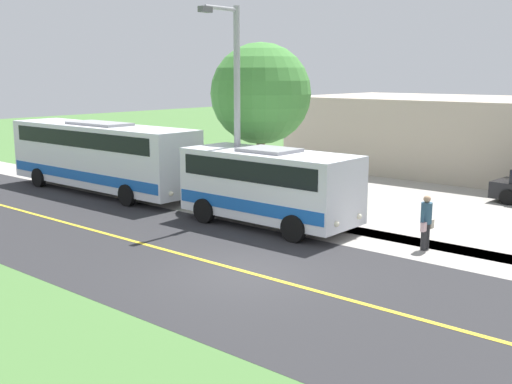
{
  "coord_description": "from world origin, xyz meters",
  "views": [
    {
      "loc": [
        12.21,
        10.73,
        5.38
      ],
      "look_at": [
        -3.5,
        -2.62,
        1.4
      ],
      "focal_mm": 43.43,
      "sensor_mm": 36.0,
      "label": 1
    }
  ],
  "objects_px": {
    "shuttle_bus_front": "(269,183)",
    "transit_bus_rear": "(101,154)",
    "street_light_pole": "(235,103)",
    "commercial_building": "(512,138)",
    "pedestrian_with_bags": "(426,221)",
    "tree_curbside": "(261,94)"
  },
  "relations": [
    {
      "from": "shuttle_bus_front",
      "to": "transit_bus_rear",
      "type": "height_order",
      "value": "transit_bus_rear"
    },
    {
      "from": "street_light_pole",
      "to": "commercial_building",
      "type": "relative_size",
      "value": 0.34
    },
    {
      "from": "transit_bus_rear",
      "to": "shuttle_bus_front",
      "type": "bearing_deg",
      "value": 90.17
    },
    {
      "from": "shuttle_bus_front",
      "to": "pedestrian_with_bags",
      "type": "bearing_deg",
      "value": 97.23
    },
    {
      "from": "transit_bus_rear",
      "to": "street_light_pole",
      "type": "height_order",
      "value": "street_light_pole"
    },
    {
      "from": "pedestrian_with_bags",
      "to": "commercial_building",
      "type": "xyz_separation_m",
      "value": [
        -16.15,
        -2.83,
        1.1
      ]
    },
    {
      "from": "pedestrian_with_bags",
      "to": "street_light_pole",
      "type": "distance_m",
      "value": 8.29
    },
    {
      "from": "pedestrian_with_bags",
      "to": "tree_curbside",
      "type": "bearing_deg",
      "value": -104.3
    },
    {
      "from": "pedestrian_with_bags",
      "to": "transit_bus_rear",
      "type": "bearing_deg",
      "value": -87.25
    },
    {
      "from": "street_light_pole",
      "to": "commercial_building",
      "type": "xyz_separation_m",
      "value": [
        -16.53,
        4.73,
        -2.27
      ]
    },
    {
      "from": "transit_bus_rear",
      "to": "tree_curbside",
      "type": "distance_m",
      "value": 8.13
    },
    {
      "from": "shuttle_bus_front",
      "to": "commercial_building",
      "type": "relative_size",
      "value": 0.29
    },
    {
      "from": "shuttle_bus_front",
      "to": "commercial_building",
      "type": "distance_m",
      "value": 17.1
    },
    {
      "from": "pedestrian_with_bags",
      "to": "street_light_pole",
      "type": "xyz_separation_m",
      "value": [
        0.38,
        -7.57,
        3.37
      ]
    },
    {
      "from": "shuttle_bus_front",
      "to": "pedestrian_with_bags",
      "type": "relative_size",
      "value": 3.9
    },
    {
      "from": "pedestrian_with_bags",
      "to": "commercial_building",
      "type": "bearing_deg",
      "value": -170.05
    },
    {
      "from": "shuttle_bus_front",
      "to": "pedestrian_with_bags",
      "type": "xyz_separation_m",
      "value": [
        -0.72,
        5.64,
        -0.61
      ]
    },
    {
      "from": "pedestrian_with_bags",
      "to": "commercial_building",
      "type": "height_order",
      "value": "commercial_building"
    },
    {
      "from": "transit_bus_rear",
      "to": "commercial_building",
      "type": "distance_m",
      "value": 21.12
    },
    {
      "from": "shuttle_bus_front",
      "to": "tree_curbside",
      "type": "bearing_deg",
      "value": -135.83
    },
    {
      "from": "tree_curbside",
      "to": "commercial_building",
      "type": "distance_m",
      "value": 15.28
    },
    {
      "from": "shuttle_bus_front",
      "to": "transit_bus_rear",
      "type": "xyz_separation_m",
      "value": [
        0.03,
        -9.86,
        0.22
      ]
    }
  ]
}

